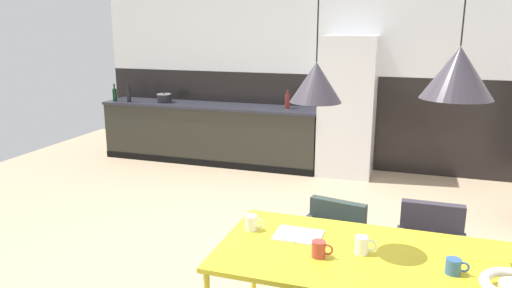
{
  "coord_description": "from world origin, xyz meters",
  "views": [
    {
      "loc": [
        1.35,
        -3.44,
        2.07
      ],
      "look_at": [
        -0.06,
        0.83,
        0.95
      ],
      "focal_mm": 33.49,
      "sensor_mm": 36.0,
      "label": 1
    }
  ],
  "objects_px": {
    "mug_glass_clear": "(252,223)",
    "pendant_lamp_over_table_near": "(316,82)",
    "armchair_by_stool": "(430,245)",
    "bottle_vinegar_dark": "(129,94)",
    "armchair_far_side": "(331,235)",
    "mug_wide_latte": "(454,266)",
    "bottle_spice_small": "(115,94)",
    "open_book": "(298,235)",
    "mug_tall_blue": "(319,249)",
    "cooking_pot": "(164,98)",
    "refrigerator_column": "(347,107)",
    "mug_dark_espresso": "(362,245)",
    "dining_table": "(372,262)",
    "pendant_lamp_over_table_far": "(458,73)",
    "bottle_oil_tall": "(287,101)"
  },
  "relations": [
    {
      "from": "cooking_pot",
      "to": "bottle_vinegar_dark",
      "type": "bearing_deg",
      "value": -165.51
    },
    {
      "from": "dining_table",
      "to": "cooking_pot",
      "type": "distance_m",
      "value": 5.31
    },
    {
      "from": "armchair_far_side",
      "to": "mug_wide_latte",
      "type": "distance_m",
      "value": 1.25
    },
    {
      "from": "armchair_by_stool",
      "to": "bottle_vinegar_dark",
      "type": "xyz_separation_m",
      "value": [
        -4.45,
        2.98,
        0.52
      ]
    },
    {
      "from": "mug_tall_blue",
      "to": "mug_glass_clear",
      "type": "bearing_deg",
      "value": 154.49
    },
    {
      "from": "mug_wide_latte",
      "to": "pendant_lamp_over_table_far",
      "type": "height_order",
      "value": "pendant_lamp_over_table_far"
    },
    {
      "from": "mug_dark_espresso",
      "to": "bottle_spice_small",
      "type": "relative_size",
      "value": 0.47
    },
    {
      "from": "armchair_far_side",
      "to": "mug_tall_blue",
      "type": "distance_m",
      "value": 1.0
    },
    {
      "from": "open_book",
      "to": "mug_wide_latte",
      "type": "relative_size",
      "value": 2.4
    },
    {
      "from": "open_book",
      "to": "mug_glass_clear",
      "type": "height_order",
      "value": "mug_glass_clear"
    },
    {
      "from": "dining_table",
      "to": "pendant_lamp_over_table_far",
      "type": "bearing_deg",
      "value": 2.88
    },
    {
      "from": "armchair_by_stool",
      "to": "cooking_pot",
      "type": "relative_size",
      "value": 3.47
    },
    {
      "from": "armchair_far_side",
      "to": "armchair_by_stool",
      "type": "distance_m",
      "value": 0.73
    },
    {
      "from": "dining_table",
      "to": "open_book",
      "type": "relative_size",
      "value": 6.14
    },
    {
      "from": "open_book",
      "to": "bottle_oil_tall",
      "type": "distance_m",
      "value": 4.03
    },
    {
      "from": "refrigerator_column",
      "to": "bottle_spice_small",
      "type": "bearing_deg",
      "value": -177.6
    },
    {
      "from": "bottle_oil_tall",
      "to": "bottle_vinegar_dark",
      "type": "distance_m",
      "value": 2.53
    },
    {
      "from": "refrigerator_column",
      "to": "armchair_by_stool",
      "type": "distance_m",
      "value": 3.35
    },
    {
      "from": "mug_tall_blue",
      "to": "pendant_lamp_over_table_near",
      "type": "relative_size",
      "value": 0.12
    },
    {
      "from": "open_book",
      "to": "bottle_spice_small",
      "type": "distance_m",
      "value": 5.36
    },
    {
      "from": "dining_table",
      "to": "pendant_lamp_over_table_near",
      "type": "relative_size",
      "value": 1.75
    },
    {
      "from": "armchair_far_side",
      "to": "mug_tall_blue",
      "type": "xyz_separation_m",
      "value": [
        0.07,
        -0.94,
        0.34
      ]
    },
    {
      "from": "mug_tall_blue",
      "to": "mug_dark_espresso",
      "type": "xyz_separation_m",
      "value": [
        0.23,
        0.12,
        0.0
      ]
    },
    {
      "from": "mug_glass_clear",
      "to": "cooking_pot",
      "type": "bearing_deg",
      "value": 125.73
    },
    {
      "from": "pendant_lamp_over_table_far",
      "to": "cooking_pot",
      "type": "bearing_deg",
      "value": 134.84
    },
    {
      "from": "open_book",
      "to": "mug_tall_blue",
      "type": "xyz_separation_m",
      "value": [
        0.18,
        -0.24,
        0.04
      ]
    },
    {
      "from": "armchair_far_side",
      "to": "refrigerator_column",
      "type": "bearing_deg",
      "value": -72.49
    },
    {
      "from": "bottle_spice_small",
      "to": "pendant_lamp_over_table_near",
      "type": "distance_m",
      "value": 5.57
    },
    {
      "from": "open_book",
      "to": "bottle_spice_small",
      "type": "height_order",
      "value": "bottle_spice_small"
    },
    {
      "from": "mug_tall_blue",
      "to": "mug_wide_latte",
      "type": "relative_size",
      "value": 1.02
    },
    {
      "from": "mug_glass_clear",
      "to": "pendant_lamp_over_table_near",
      "type": "xyz_separation_m",
      "value": [
        0.42,
        -0.12,
        0.96
      ]
    },
    {
      "from": "armchair_far_side",
      "to": "mug_dark_espresso",
      "type": "height_order",
      "value": "mug_dark_espresso"
    },
    {
      "from": "armchair_by_stool",
      "to": "pendant_lamp_over_table_near",
      "type": "height_order",
      "value": "pendant_lamp_over_table_near"
    },
    {
      "from": "open_book",
      "to": "bottle_vinegar_dark",
      "type": "xyz_separation_m",
      "value": [
        -3.61,
        3.68,
        0.26
      ]
    },
    {
      "from": "mug_tall_blue",
      "to": "pendant_lamp_over_table_far",
      "type": "height_order",
      "value": "pendant_lamp_over_table_far"
    },
    {
      "from": "cooking_pot",
      "to": "bottle_oil_tall",
      "type": "xyz_separation_m",
      "value": [
        1.97,
        0.06,
        0.04
      ]
    },
    {
      "from": "armchair_by_stool",
      "to": "mug_tall_blue",
      "type": "xyz_separation_m",
      "value": [
        -0.66,
        -0.94,
        0.31
      ]
    },
    {
      "from": "armchair_by_stool",
      "to": "bottle_oil_tall",
      "type": "relative_size",
      "value": 2.89
    },
    {
      "from": "refrigerator_column",
      "to": "mug_dark_espresso",
      "type": "relative_size",
      "value": 15.01
    },
    {
      "from": "open_book",
      "to": "mug_tall_blue",
      "type": "bearing_deg",
      "value": -53.06
    },
    {
      "from": "pendant_lamp_over_table_far",
      "to": "bottle_oil_tall",
      "type": "bearing_deg",
      "value": 115.86
    },
    {
      "from": "mug_glass_clear",
      "to": "cooking_pot",
      "type": "height_order",
      "value": "cooking_pot"
    },
    {
      "from": "open_book",
      "to": "bottle_spice_small",
      "type": "xyz_separation_m",
      "value": [
        -3.88,
        3.69,
        0.24
      ]
    },
    {
      "from": "open_book",
      "to": "pendant_lamp_over_table_far",
      "type": "xyz_separation_m",
      "value": [
        0.84,
        -0.11,
        1.07
      ]
    },
    {
      "from": "dining_table",
      "to": "armchair_by_stool",
      "type": "relative_size",
      "value": 2.35
    },
    {
      "from": "refrigerator_column",
      "to": "mug_wide_latte",
      "type": "xyz_separation_m",
      "value": [
        1.13,
        -4.05,
        -0.17
      ]
    },
    {
      "from": "refrigerator_column",
      "to": "dining_table",
      "type": "xyz_separation_m",
      "value": [
        0.7,
        -3.97,
        -0.26
      ]
    },
    {
      "from": "mug_dark_espresso",
      "to": "pendant_lamp_over_table_near",
      "type": "bearing_deg",
      "value": -179.25
    },
    {
      "from": "dining_table",
      "to": "mug_dark_espresso",
      "type": "relative_size",
      "value": 14.2
    },
    {
      "from": "mug_dark_espresso",
      "to": "open_book",
      "type": "bearing_deg",
      "value": 164.09
    }
  ]
}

